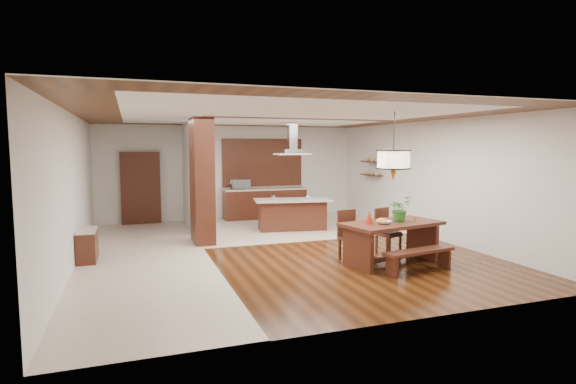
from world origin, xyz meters
name	(u,v)px	position (x,y,z in m)	size (l,w,h in m)	color
room_shell	(275,155)	(0.00, 0.00, 2.06)	(9.00, 9.04, 2.92)	black
tile_hallway	(145,259)	(-2.75, 0.00, 0.01)	(2.50, 9.00, 0.01)	beige
tile_kitchen	(290,226)	(1.25, 2.50, 0.01)	(5.50, 4.00, 0.01)	beige
soffit_band	(275,117)	(0.00, 0.00, 2.88)	(8.00, 9.00, 0.02)	#3C210F
partition_pier	(202,181)	(-1.40, 1.20, 1.45)	(0.45, 1.00, 2.90)	#33170E
partition_stub	(191,176)	(-1.40, 3.30, 1.45)	(0.18, 2.40, 2.90)	silver
hallway_console	(87,245)	(-3.81, 0.20, 0.32)	(0.37, 0.88, 0.63)	#33170E
hallway_doorway	(141,188)	(-2.70, 4.40, 1.05)	(1.10, 0.20, 2.10)	#33170E
rear_counter	(265,203)	(1.00, 4.20, 0.48)	(2.60, 0.62, 0.95)	#33170E
kitchen_window	(262,162)	(1.00, 4.46, 1.75)	(2.60, 0.08, 1.50)	brown
shelf_lower	(371,175)	(3.87, 2.60, 1.40)	(0.26, 0.90, 0.04)	#33170E
shelf_upper	(372,162)	(3.87, 2.60, 1.80)	(0.26, 0.90, 0.04)	#33170E
dining_table	(392,233)	(1.74, -1.93, 0.59)	(2.09, 1.34, 0.80)	#33170E
dining_bench	(419,261)	(1.88, -2.61, 0.20)	(1.45, 0.32, 0.41)	#33170E
dining_chair_left	(352,236)	(1.14, -1.45, 0.49)	(0.44, 0.44, 0.99)	#33170E
dining_chair_right	(389,231)	(2.09, -1.25, 0.48)	(0.42, 0.42, 0.96)	#33170E
pendant_lantern	(394,147)	(1.74, -1.93, 2.25)	(0.64, 0.64, 1.31)	beige
foliage_plant	(400,209)	(1.94, -1.86, 1.05)	(0.44, 0.38, 0.49)	#2A6B23
fruit_bowl	(384,222)	(1.47, -2.07, 0.84)	(0.26, 0.26, 0.06)	beige
napkin_cone	(369,218)	(1.21, -1.97, 0.93)	(0.16, 0.16, 0.24)	#A01B0B
gold_ornament	(415,218)	(2.26, -1.91, 0.85)	(0.06, 0.06, 0.09)	gold
kitchen_island	(292,214)	(1.13, 2.02, 0.43)	(2.16, 1.22, 0.84)	#33170E
range_hood	(292,138)	(1.13, 2.03, 2.46)	(0.90, 0.55, 0.87)	silver
island_cup	(308,197)	(1.55, 1.90, 0.89)	(0.12, 0.12, 0.09)	silver
microwave	(240,184)	(0.22, 4.21, 1.10)	(0.55, 0.37, 0.30)	#B8BAC0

